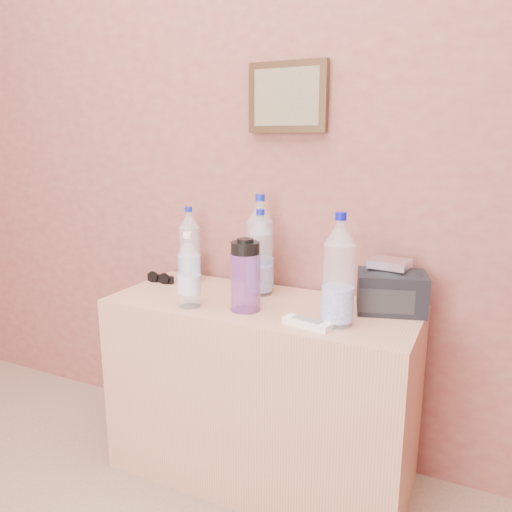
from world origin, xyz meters
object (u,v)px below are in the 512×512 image
at_px(pet_large_b, 260,257).
at_px(toiletry_bag, 392,289).
at_px(dresser, 261,391).
at_px(foil_packet, 390,263).
at_px(sunglasses, 161,278).
at_px(pet_small, 189,274).
at_px(pet_large_c, 260,249).
at_px(nalgene_bottle, 245,275).
at_px(pet_large_a, 190,249).
at_px(pet_large_d, 338,276).
at_px(ac_remote, 307,323).

relative_size(pet_large_b, toiletry_bag, 1.44).
bearing_deg(dresser, foil_packet, 15.05).
bearing_deg(foil_packet, pet_large_b, -178.11).
relative_size(toiletry_bag, foil_packet, 1.77).
bearing_deg(sunglasses, pet_small, -33.93).
height_order(pet_large_b, foil_packet, pet_large_b).
distance_m(pet_large_c, nalgene_bottle, 0.23).
xyz_separation_m(pet_small, sunglasses, (-0.27, 0.20, -0.10)).
distance_m(pet_small, sunglasses, 0.35).
bearing_deg(pet_large_b, sunglasses, -175.39).
bearing_deg(pet_large_a, nalgene_bottle, -31.08).
bearing_deg(sunglasses, pet_large_c, 12.53).
height_order(dresser, pet_large_c, pet_large_c).
bearing_deg(pet_small, pet_large_a, 122.46).
height_order(sunglasses, toiletry_bag, toiletry_bag).
height_order(pet_large_b, pet_large_c, pet_large_c).
xyz_separation_m(pet_large_a, foil_packet, (0.80, -0.01, 0.03)).
height_order(nalgene_bottle, sunglasses, nalgene_bottle).
height_order(pet_large_d, toiletry_bag, pet_large_d).
xyz_separation_m(pet_small, foil_packet, (0.63, 0.25, 0.05)).
bearing_deg(pet_large_a, pet_large_c, 1.20).
relative_size(sunglasses, ac_remote, 0.80).
bearing_deg(ac_remote, pet_large_b, 150.08).
xyz_separation_m(sunglasses, ac_remote, (0.71, -0.21, -0.01)).
relative_size(pet_small, toiletry_bag, 1.18).
bearing_deg(pet_large_b, nalgene_bottle, -80.06).
height_order(pet_large_c, sunglasses, pet_large_c).
height_order(pet_large_d, foil_packet, pet_large_d).
distance_m(pet_large_d, toiletry_bag, 0.25).
height_order(dresser, foil_packet, foil_packet).
bearing_deg(pet_large_b, dresser, -63.27).
xyz_separation_m(nalgene_bottle, ac_remote, (0.24, -0.05, -0.11)).
distance_m(pet_small, nalgene_bottle, 0.20).
distance_m(dresser, pet_large_b, 0.50).
xyz_separation_m(pet_large_d, toiletry_bag, (0.13, 0.20, -0.08)).
height_order(dresser, ac_remote, ac_remote).
distance_m(pet_large_b, foil_packet, 0.47).
relative_size(pet_large_b, ac_remote, 2.06).
xyz_separation_m(pet_large_d, ac_remote, (-0.08, -0.06, -0.15)).
xyz_separation_m(pet_large_a, nalgene_bottle, (0.36, -0.22, -0.01)).
bearing_deg(ac_remote, pet_large_a, 167.18).
bearing_deg(sunglasses, nalgene_bottle, -15.59).
xyz_separation_m(dresser, nalgene_bottle, (-0.02, -0.09, 0.46)).
bearing_deg(pet_large_b, pet_large_d, -27.93).
height_order(toiletry_bag, foil_packet, foil_packet).
xyz_separation_m(pet_small, nalgene_bottle, (0.19, 0.05, 0.01)).
relative_size(sunglasses, foil_packet, 0.99).
relative_size(dresser, nalgene_bottle, 4.42).
distance_m(pet_large_a, nalgene_bottle, 0.42).
bearing_deg(toiletry_bag, pet_large_b, 165.82).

